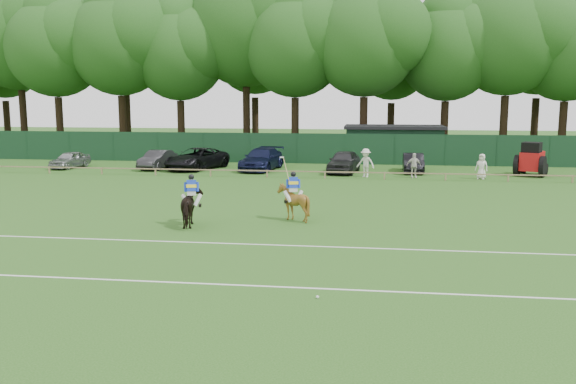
% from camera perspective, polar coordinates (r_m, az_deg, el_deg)
% --- Properties ---
extents(ground, '(160.00, 160.00, 0.00)m').
position_cam_1_polar(ground, '(24.04, -2.15, -4.38)').
color(ground, '#1E4C14').
rests_on(ground, ground).
extents(horse_dark, '(1.38, 2.18, 1.71)m').
position_cam_1_polar(horse_dark, '(26.47, -8.98, -1.36)').
color(horse_dark, black).
rests_on(horse_dark, ground).
extents(horse_chestnut, '(1.65, 1.77, 1.66)m').
position_cam_1_polar(horse_chestnut, '(27.37, 0.49, -0.96)').
color(horse_chestnut, brown).
rests_on(horse_chestnut, ground).
extents(sedan_silver, '(2.13, 4.01, 1.30)m').
position_cam_1_polar(sedan_silver, '(50.33, -19.74, 2.87)').
color(sedan_silver, '#95989A').
rests_on(sedan_silver, ground).
extents(sedan_grey, '(1.93, 4.41, 1.41)m').
position_cam_1_polar(sedan_grey, '(47.94, -12.12, 2.98)').
color(sedan_grey, '#29292B').
rests_on(sedan_grey, ground).
extents(suv_black, '(4.46, 6.35, 1.61)m').
position_cam_1_polar(suv_black, '(47.11, -8.54, 3.10)').
color(suv_black, black).
rests_on(suv_black, ground).
extents(sedan_navy, '(3.03, 5.89, 1.63)m').
position_cam_1_polar(sedan_navy, '(46.13, -2.49, 3.08)').
color(sedan_navy, '#101433').
rests_on(sedan_navy, ground).
extents(hatch_grey, '(2.58, 4.99, 1.62)m').
position_cam_1_polar(hatch_grey, '(44.66, 5.25, 2.85)').
color(hatch_grey, '#2A2A2D').
rests_on(hatch_grey, ground).
extents(estate_black, '(1.54, 4.21, 1.38)m').
position_cam_1_polar(estate_black, '(45.68, 11.64, 2.69)').
color(estate_black, black).
rests_on(estate_black, ground).
extents(spectator_left, '(1.45, 1.14, 1.97)m').
position_cam_1_polar(spectator_left, '(42.34, 7.28, 2.72)').
color(spectator_left, silver).
rests_on(spectator_left, ground).
extents(spectator_mid, '(1.05, 0.57, 1.70)m').
position_cam_1_polar(spectator_mid, '(42.53, 11.68, 2.45)').
color(spectator_mid, silver).
rests_on(spectator_mid, ground).
extents(spectator_right, '(0.99, 0.86, 1.71)m').
position_cam_1_polar(spectator_right, '(43.01, 17.67, 2.29)').
color(spectator_right, white).
rests_on(spectator_right, ground).
extents(rider_dark, '(0.93, 0.48, 1.41)m').
position_cam_1_polar(rider_dark, '(26.34, -9.02, 0.26)').
color(rider_dark, silver).
rests_on(rider_dark, ground).
extents(rider_chestnut, '(0.97, 0.51, 2.05)m').
position_cam_1_polar(rider_chestnut, '(27.24, 0.49, 0.58)').
color(rider_chestnut, silver).
rests_on(rider_chestnut, ground).
extents(polo_ball, '(0.09, 0.09, 0.09)m').
position_cam_1_polar(polo_ball, '(17.14, 2.77, -9.78)').
color(polo_ball, silver).
rests_on(polo_ball, ground).
extents(pitch_lines, '(60.00, 5.10, 0.01)m').
position_cam_1_polar(pitch_lines, '(20.71, -3.83, -6.58)').
color(pitch_lines, silver).
rests_on(pitch_lines, ground).
extents(pitch_rail, '(62.10, 0.10, 0.50)m').
position_cam_1_polar(pitch_rail, '(41.55, 2.11, 1.92)').
color(pitch_rail, '#997F5B').
rests_on(pitch_rail, ground).
extents(perimeter_fence, '(92.08, 0.08, 2.50)m').
position_cam_1_polar(perimeter_fence, '(50.38, 3.13, 4.07)').
color(perimeter_fence, '#14351E').
rests_on(perimeter_fence, ground).
extents(utility_shed, '(8.40, 4.40, 3.04)m').
position_cam_1_polar(utility_shed, '(53.22, 9.87, 4.53)').
color(utility_shed, '#14331E').
rests_on(utility_shed, ground).
extents(tree_row, '(96.00, 12.00, 21.00)m').
position_cam_1_polar(tree_row, '(58.34, 5.72, 3.48)').
color(tree_row, '#26561C').
rests_on(tree_row, ground).
extents(tractor, '(2.87, 3.33, 2.36)m').
position_cam_1_polar(tractor, '(46.00, 21.84, 2.81)').
color(tractor, '#B71012').
rests_on(tractor, ground).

